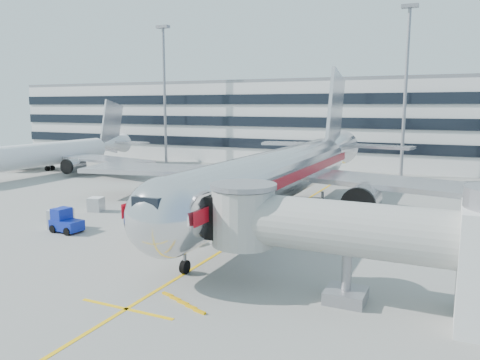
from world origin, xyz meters
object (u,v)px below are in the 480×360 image
at_px(cargo_container_right, 96,204).
at_px(cargo_container_front, 135,216).
at_px(main_jet, 286,171).
at_px(ramp_worker, 160,236).
at_px(belt_loader, 170,232).
at_px(cargo_container_left, 61,219).
at_px(baggage_tug, 65,222).

distance_m(cargo_container_right, cargo_container_front, 7.90).
xyz_separation_m(main_jet, ramp_worker, (-4.73, -15.61, -3.35)).
xyz_separation_m(belt_loader, cargo_container_left, (-10.73, -1.21, 0.30)).
height_order(belt_loader, ramp_worker, belt_loader).
bearing_deg(cargo_container_right, main_jet, 23.87).
relative_size(baggage_tug, cargo_container_right, 1.75).
height_order(main_jet, cargo_container_left, main_jet).
relative_size(main_jet, cargo_container_front, 24.66).
relative_size(belt_loader, ramp_worker, 2.51).
distance_m(cargo_container_left, cargo_container_front, 6.48).
xyz_separation_m(baggage_tug, ramp_worker, (10.07, -0.26, -0.02)).
relative_size(belt_loader, cargo_container_left, 2.36).
bearing_deg(ramp_worker, baggage_tug, 122.82).
height_order(cargo_container_right, cargo_container_front, cargo_container_front).
xyz_separation_m(main_jet, cargo_container_left, (-16.00, -14.67, -3.34)).
distance_m(main_jet, ramp_worker, 16.65).
bearing_deg(baggage_tug, cargo_container_right, 113.46).
distance_m(baggage_tug, ramp_worker, 10.07).
bearing_deg(cargo_container_right, ramp_worker, -29.94).
bearing_deg(cargo_container_front, cargo_container_right, 157.71).
bearing_deg(belt_loader, ramp_worker, -75.78).
xyz_separation_m(cargo_container_left, ramp_worker, (11.27, -0.93, -0.01)).
height_order(baggage_tug, ramp_worker, baggage_tug).
height_order(cargo_container_left, ramp_worker, cargo_container_left).
distance_m(belt_loader, cargo_container_left, 10.80).
height_order(belt_loader, baggage_tug, belt_loader).
xyz_separation_m(belt_loader, ramp_worker, (0.54, -2.15, 0.30)).
bearing_deg(ramp_worker, cargo_container_left, 119.55).
bearing_deg(baggage_tug, cargo_container_front, 46.96).
bearing_deg(cargo_container_front, main_jet, 45.71).
height_order(cargo_container_left, cargo_container_right, cargo_container_left).
relative_size(belt_loader, cargo_container_front, 2.15).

